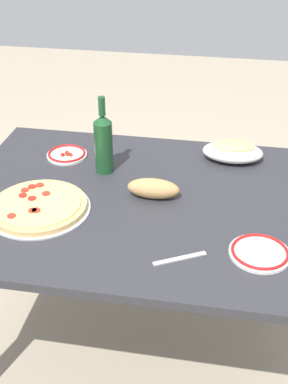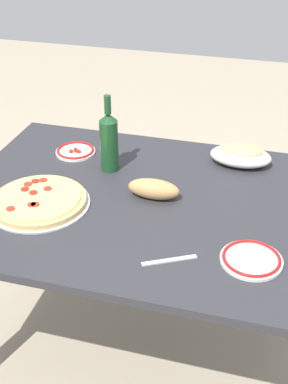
% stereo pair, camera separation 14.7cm
% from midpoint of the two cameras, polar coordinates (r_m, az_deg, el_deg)
% --- Properties ---
extents(ground_plane, '(8.00, 8.00, 0.00)m').
position_cam_midpoint_polar(ground_plane, '(2.31, 1.89, -16.05)').
color(ground_plane, tan).
rests_on(ground_plane, ground).
extents(dining_table, '(1.35, 0.99, 0.72)m').
position_cam_midpoint_polar(dining_table, '(1.89, 2.22, -3.55)').
color(dining_table, '#2D2D33').
rests_on(dining_table, ground).
extents(pepperoni_pizza, '(0.35, 0.35, 0.03)m').
position_cam_midpoint_polar(pepperoni_pizza, '(1.82, -9.24, -1.04)').
color(pepperoni_pizza, '#B7B7BC').
rests_on(pepperoni_pizza, dining_table).
extents(baked_pasta_dish, '(0.24, 0.15, 0.08)m').
position_cam_midpoint_polar(baked_pasta_dish, '(2.08, 12.60, 3.97)').
color(baked_pasta_dish, white).
rests_on(baked_pasta_dish, dining_table).
extents(wine_bottle, '(0.07, 0.07, 0.30)m').
position_cam_midpoint_polar(wine_bottle, '(1.96, -1.74, 5.62)').
color(wine_bottle, '#194723').
rests_on(wine_bottle, dining_table).
extents(side_plate_near, '(0.19, 0.19, 0.02)m').
position_cam_midpoint_polar(side_plate_near, '(1.60, 14.35, -7.25)').
color(side_plate_near, white).
rests_on(side_plate_near, dining_table).
extents(side_plate_far, '(0.16, 0.16, 0.02)m').
position_cam_midpoint_polar(side_plate_far, '(2.14, -5.61, 4.46)').
color(side_plate_far, white).
rests_on(side_plate_far, dining_table).
extents(bread_loaf, '(0.19, 0.08, 0.07)m').
position_cam_midpoint_polar(bread_loaf, '(1.83, 3.38, 0.28)').
color(bread_loaf, tan).
rests_on(bread_loaf, dining_table).
extents(fork_left, '(0.16, 0.10, 0.00)m').
position_cam_midpoint_polar(fork_left, '(1.56, 5.50, -7.59)').
color(fork_left, '#B7B7BC').
rests_on(fork_left, dining_table).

